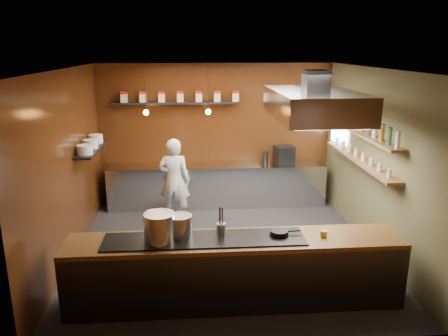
{
  "coord_description": "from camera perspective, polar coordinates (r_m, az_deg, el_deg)",
  "views": [
    {
      "loc": [
        -0.55,
        -6.78,
        3.33
      ],
      "look_at": [
        0.01,
        0.4,
        1.32
      ],
      "focal_mm": 35.0,
      "sensor_mm": 36.0,
      "label": 1
    }
  ],
  "objects": [
    {
      "name": "chef",
      "position": [
        8.49,
        -6.51,
        -1.63
      ],
      "size": [
        0.65,
        0.47,
        1.66
      ],
      "primitive_type": "imported",
      "rotation": [
        0.0,
        0.0,
        3.02
      ],
      "color": "white",
      "rests_on": "floor"
    },
    {
      "name": "espresso_machine",
      "position": [
        9.45,
        7.86,
        1.72
      ],
      "size": [
        0.43,
        0.42,
        0.38
      ],
      "primitive_type": "cube",
      "rotation": [
        0.0,
        0.0,
        0.16
      ],
      "color": "black",
      "rests_on": "prep_counter"
    },
    {
      "name": "plate_shelf",
      "position": [
        8.18,
        -16.98,
        2.34
      ],
      "size": [
        0.3,
        1.4,
        0.04
      ],
      "primitive_type": "cube",
      "color": "black",
      "rests_on": "left_wall"
    },
    {
      "name": "frying_pan",
      "position": [
        5.84,
        7.26,
        -8.38
      ],
      "size": [
        0.42,
        0.25,
        0.06
      ],
      "color": "black",
      "rests_on": "pass_counter"
    },
    {
      "name": "ceiling",
      "position": [
        6.81,
        0.2,
        12.81
      ],
      "size": [
        5.0,
        5.0,
        0.0
      ],
      "primitive_type": "plane",
      "rotation": [
        3.14,
        0.0,
        0.0
      ],
      "color": "silver",
      "rests_on": "back_wall"
    },
    {
      "name": "floor",
      "position": [
        7.57,
        0.18,
        -10.49
      ],
      "size": [
        5.0,
        5.0,
        0.0
      ],
      "primitive_type": "plane",
      "color": "black",
      "rests_on": "ground"
    },
    {
      "name": "prep_counter",
      "position": [
        9.42,
        -0.88,
        -2.21
      ],
      "size": [
        4.6,
        0.65,
        0.9
      ],
      "primitive_type": "cube",
      "color": "silver",
      "rests_on": "floor"
    },
    {
      "name": "stockpot_small",
      "position": [
        5.74,
        -5.71,
        -7.54
      ],
      "size": [
        0.35,
        0.35,
        0.29
      ],
      "primitive_type": "cylinder",
      "rotation": [
        0.0,
        0.0,
        -0.14
      ],
      "color": "#B1B4B8",
      "rests_on": "pass_counter"
    },
    {
      "name": "window_pane",
      "position": [
        9.11,
        14.94,
        6.04
      ],
      "size": [
        0.0,
        1.0,
        1.0
      ],
      "primitive_type": "plane",
      "rotation": [
        1.57,
        0.0,
        -1.57
      ],
      "color": "white",
      "rests_on": "right_wall"
    },
    {
      "name": "right_wall",
      "position": [
        7.66,
        19.19,
        0.88
      ],
      "size": [
        0.0,
        5.0,
        5.0
      ],
      "primitive_type": "plane",
      "rotation": [
        1.57,
        0.0,
        -1.57
      ],
      "color": "brown",
      "rests_on": "ground"
    },
    {
      "name": "bottle_shelf_lower",
      "position": [
        7.87,
        17.24,
        1.07
      ],
      "size": [
        0.26,
        2.8,
        0.04
      ],
      "primitive_type": "cube",
      "color": "brown",
      "rests_on": "right_wall"
    },
    {
      "name": "bottle_shelf_upper",
      "position": [
        7.78,
        17.51,
        4.42
      ],
      "size": [
        0.26,
        2.8,
        0.04
      ],
      "primitive_type": "cube",
      "color": "brown",
      "rests_on": "right_wall"
    },
    {
      "name": "left_wall",
      "position": [
        7.29,
        -19.8,
        0.11
      ],
      "size": [
        0.0,
        5.0,
        5.0
      ],
      "primitive_type": "plane",
      "rotation": [
        1.57,
        0.0,
        1.57
      ],
      "color": "black",
      "rests_on": "ground"
    },
    {
      "name": "plate_stacks",
      "position": [
        8.16,
        -17.04,
        3.02
      ],
      "size": [
        0.26,
        1.16,
        0.16
      ],
      "color": "silver",
      "rests_on": "plate_shelf"
    },
    {
      "name": "butter_jar",
      "position": [
        5.94,
        12.89,
        -8.35
      ],
      "size": [
        0.11,
        0.11,
        0.08
      ],
      "primitive_type": "cylinder",
      "rotation": [
        0.0,
        0.0,
        -0.32
      ],
      "color": "gold",
      "rests_on": "pass_counter"
    },
    {
      "name": "pendant_right",
      "position": [
        8.57,
        -2.08,
        7.68
      ],
      "size": [
        0.1,
        0.1,
        0.95
      ],
      "color": "black",
      "rests_on": "ceiling"
    },
    {
      "name": "extractor_hood",
      "position": [
        6.69,
        11.76,
        8.19
      ],
      "size": [
        1.2,
        2.0,
        0.72
      ],
      "color": "#38383D",
      "rests_on": "ceiling"
    },
    {
      "name": "back_wall",
      "position": [
        9.47,
        -1.03,
        4.46
      ],
      "size": [
        5.0,
        0.0,
        5.0
      ],
      "primitive_type": "plane",
      "rotation": [
        1.57,
        0.0,
        0.0
      ],
      "color": "black",
      "rests_on": "ground"
    },
    {
      "name": "stockpot_large",
      "position": [
        5.6,
        -8.42,
        -7.73
      ],
      "size": [
        0.42,
        0.42,
        0.38
      ],
      "primitive_type": "cylinder",
      "rotation": [
        0.0,
        0.0,
        -0.06
      ],
      "color": "#B0B3B7",
      "rests_on": "pass_counter"
    },
    {
      "name": "wine_glasses",
      "position": [
        7.85,
        17.29,
        1.67
      ],
      "size": [
        0.07,
        2.37,
        0.13
      ],
      "color": "silver",
      "rests_on": "bottle_shelf_lower"
    },
    {
      "name": "tin_shelf",
      "position": [
        9.22,
        -6.65,
        8.45
      ],
      "size": [
        2.6,
        0.26,
        0.04
      ],
      "primitive_type": "cube",
      "color": "black",
      "rests_on": "back_wall"
    },
    {
      "name": "utensil_crock",
      "position": [
        5.77,
        -0.39,
        -8.0
      ],
      "size": [
        0.17,
        0.17,
        0.16
      ],
      "primitive_type": "cylinder",
      "rotation": [
        0.0,
        0.0,
        0.37
      ],
      "color": "silver",
      "rests_on": "pass_counter"
    },
    {
      "name": "pendant_left",
      "position": [
        8.6,
        -10.15,
        7.48
      ],
      "size": [
        0.1,
        0.1,
        0.95
      ],
      "color": "black",
      "rests_on": "ceiling"
    },
    {
      "name": "bottles",
      "position": [
        7.75,
        17.6,
        5.43
      ],
      "size": [
        0.06,
        2.66,
        0.24
      ],
      "color": "silver",
      "rests_on": "bottle_shelf_upper"
    },
    {
      "name": "storage_tins",
      "position": [
        9.2,
        -5.73,
        9.28
      ],
      "size": [
        2.43,
        0.13,
        0.22
      ],
      "color": "beige",
      "rests_on": "tin_shelf"
    },
    {
      "name": "pass_counter",
      "position": [
        5.94,
        1.41,
        -13.22
      ],
      "size": [
        4.4,
        0.72,
        0.94
      ],
      "color": "#38383D",
      "rests_on": "floor"
    }
  ]
}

